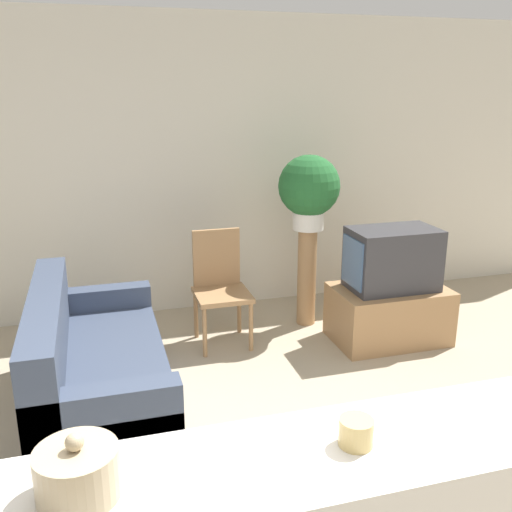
# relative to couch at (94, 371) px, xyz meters

# --- Properties ---
(wall_back) EXTENTS (9.00, 0.06, 2.70)m
(wall_back) POSITION_rel_couch_xyz_m (0.87, 1.70, 1.06)
(wall_back) COLOR beige
(wall_back) RESTS_ON ground_plane
(couch) EXTENTS (0.81, 1.73, 0.84)m
(couch) POSITION_rel_couch_xyz_m (0.00, 0.00, 0.00)
(couch) COLOR #384256
(couch) RESTS_ON ground_plane
(tv_stand) EXTENTS (0.93, 0.60, 0.46)m
(tv_stand) POSITION_rel_couch_xyz_m (2.40, 0.47, -0.06)
(tv_stand) COLOR #9E754C
(tv_stand) RESTS_ON ground_plane
(television) EXTENTS (0.72, 0.43, 0.51)m
(television) POSITION_rel_couch_xyz_m (2.39, 0.47, 0.42)
(television) COLOR #333338
(television) RESTS_ON tv_stand
(wooden_chair) EXTENTS (0.44, 0.44, 0.94)m
(wooden_chair) POSITION_rel_couch_xyz_m (1.03, 0.86, 0.22)
(wooden_chair) COLOR #9E754C
(wooden_chair) RESTS_ON ground_plane
(plant_stand) EXTENTS (0.17, 0.17, 0.88)m
(plant_stand) POSITION_rel_couch_xyz_m (1.86, 1.00, 0.14)
(plant_stand) COLOR #9E754C
(plant_stand) RESTS_ON ground_plane
(potted_plant) EXTENTS (0.53, 0.53, 0.64)m
(potted_plant) POSITION_rel_couch_xyz_m (1.86, 1.00, 0.94)
(potted_plant) COLOR white
(potted_plant) RESTS_ON plant_stand
(decorative_bowl) EXTENTS (0.22, 0.22, 0.19)m
(decorative_bowl) POSITION_rel_couch_xyz_m (-0.01, -2.16, 0.82)
(decorative_bowl) COLOR tan
(decorative_bowl) RESTS_ON foreground_counter
(candle_jar) EXTENTS (0.11, 0.11, 0.09)m
(candle_jar) POSITION_rel_couch_xyz_m (0.78, -2.16, 0.79)
(candle_jar) COLOR tan
(candle_jar) RESTS_ON foreground_counter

